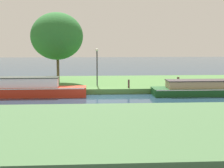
{
  "coord_description": "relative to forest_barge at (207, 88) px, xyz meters",
  "views": [
    {
      "loc": [
        -0.72,
        -24.03,
        4.15
      ],
      "look_at": [
        0.9,
        1.2,
        0.9
      ],
      "focal_mm": 54.93,
      "sensor_mm": 36.0,
      "label": 1
    }
  ],
  "objects": [
    {
      "name": "willow_tree_left",
      "position": [
        -11.76,
        5.14,
        3.98
      ],
      "size": [
        4.56,
        4.65,
        6.15
      ],
      "color": "brown",
      "rests_on": "riverbank_far"
    },
    {
      "name": "ground_plane",
      "position": [
        -8.17,
        -1.2,
        -0.5
      ],
      "size": [
        120.0,
        120.0,
        0.0
      ],
      "primitive_type": "plane",
      "color": "#21394F"
    },
    {
      "name": "riverbank_near",
      "position": [
        -8.17,
        -10.2,
        -0.3
      ],
      "size": [
        72.0,
        10.0,
        0.4
      ],
      "primitive_type": "cube",
      "color": "#44683F",
      "rests_on": "ground_plane"
    },
    {
      "name": "forest_barge",
      "position": [
        0.0,
        0.0,
        0.0
      ],
      "size": [
        8.34,
        1.96,
        1.16
      ],
      "color": "#194D20",
      "rests_on": "ground_plane"
    },
    {
      "name": "riverbank_far",
      "position": [
        -8.17,
        5.8,
        -0.3
      ],
      "size": [
        72.0,
        10.0,
        0.4
      ],
      "primitive_type": "cube",
      "color": "#477439",
      "rests_on": "ground_plane"
    },
    {
      "name": "mooring_post_near",
      "position": [
        -5.84,
        1.54,
        0.22
      ],
      "size": [
        0.15,
        0.15,
        0.64
      ],
      "primitive_type": "cylinder",
      "color": "#4C2E32",
      "rests_on": "riverbank_far"
    },
    {
      "name": "lamp_post",
      "position": [
        -8.32,
        2.76,
        1.82
      ],
      "size": [
        0.24,
        0.24,
        3.08
      ],
      "color": "#333338",
      "rests_on": "riverbank_far"
    },
    {
      "name": "mooring_post_far",
      "position": [
        -1.87,
        1.54,
        0.31
      ],
      "size": [
        0.19,
        0.19,
        0.82
      ],
      "primitive_type": "cylinder",
      "color": "#493431",
      "rests_on": "riverbank_far"
    },
    {
      "name": "red_narrowboat",
      "position": [
        -14.71,
        0.0,
        0.12
      ],
      "size": [
        10.62,
        1.47,
        1.46
      ],
      "color": "red",
      "rests_on": "ground_plane"
    }
  ]
}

